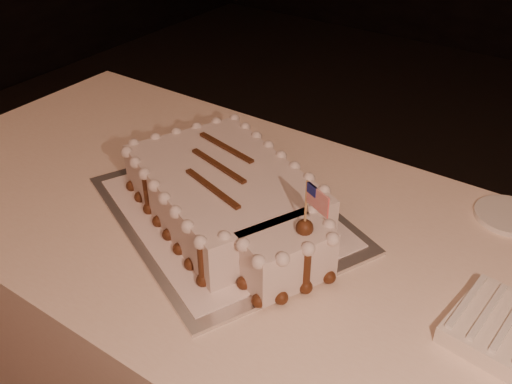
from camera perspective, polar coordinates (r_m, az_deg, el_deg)
The scene contains 4 objects.
cake_board at distance 1.18m, azimuth -3.18°, elevation -2.14°, with size 0.54×0.40×0.01m, color silver.
doily at distance 1.18m, azimuth -3.18°, elevation -1.95°, with size 0.48×0.36×0.00m, color white.
sheet_cake at distance 1.13m, azimuth -2.58°, elevation -0.65°, with size 0.53×0.42×0.20m.
side_plate at distance 1.28m, azimuth 23.97°, elevation -2.16°, with size 0.14×0.14×0.01m, color silver.
Camera 1 is at (0.20, -0.15, 1.45)m, focal length 40.00 mm.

